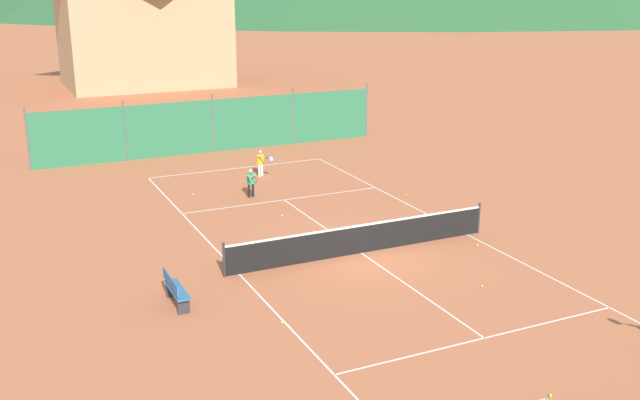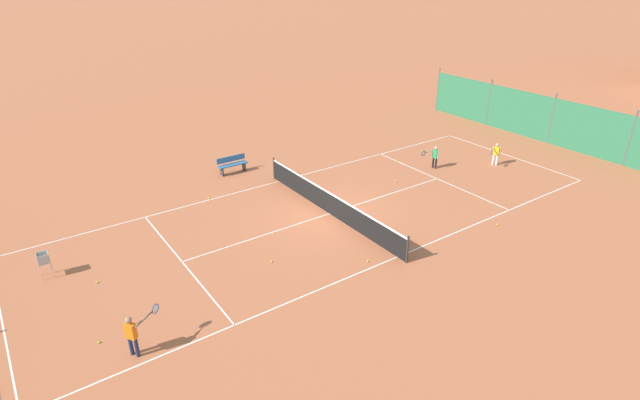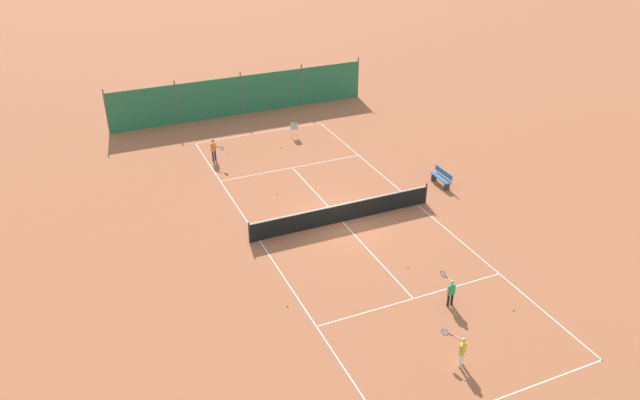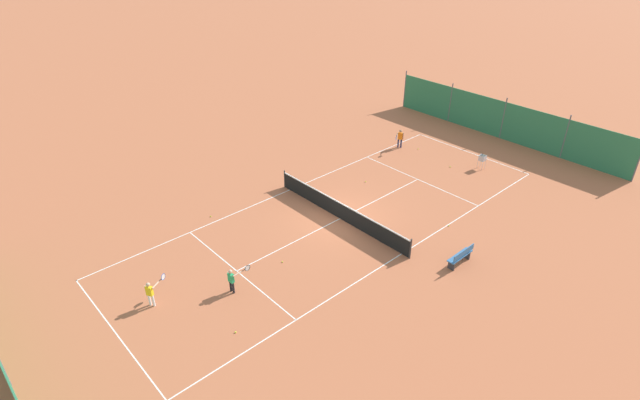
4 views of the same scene
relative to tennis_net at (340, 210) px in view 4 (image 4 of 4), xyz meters
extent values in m
plane|color=#B7603D|center=(0.00, 0.00, -0.50)|extent=(600.00, 600.00, 0.00)
cube|color=white|center=(0.00, 11.90, -0.50)|extent=(8.25, 0.05, 0.01)
cube|color=white|center=(0.00, -11.90, -0.50)|extent=(8.25, 0.05, 0.01)
cube|color=white|center=(-4.10, 0.00, -0.50)|extent=(0.05, 23.85, 0.01)
cube|color=white|center=(4.10, 0.00, -0.50)|extent=(0.05, 23.85, 0.01)
cube|color=white|center=(0.00, 6.40, -0.50)|extent=(8.20, 0.05, 0.01)
cube|color=white|center=(0.00, -6.40, -0.50)|extent=(8.20, 0.05, 0.01)
cube|color=white|center=(0.00, 0.00, -0.50)|extent=(0.05, 12.80, 0.01)
cylinder|color=#2D2D2D|center=(-4.55, 0.00, 0.03)|extent=(0.08, 0.08, 1.06)
cylinder|color=#2D2D2D|center=(4.55, 0.00, 0.03)|extent=(0.08, 0.08, 1.06)
cube|color=black|center=(0.00, 0.00, -0.04)|extent=(9.10, 0.02, 0.91)
cube|color=white|center=(0.00, 0.00, 0.43)|extent=(9.10, 0.04, 0.06)
cube|color=#2D754C|center=(0.00, -15.50, 0.80)|extent=(17.20, 0.04, 2.60)
cylinder|color=#59595E|center=(-8.60, -15.50, 0.95)|extent=(0.08, 0.08, 2.90)
cylinder|color=#59595E|center=(-4.30, -15.50, 0.95)|extent=(0.08, 0.08, 2.90)
cylinder|color=#59595E|center=(0.00, -15.50, 0.95)|extent=(0.08, 0.08, 2.90)
cylinder|color=#59595E|center=(4.30, -15.50, 0.95)|extent=(0.08, 0.08, 2.90)
cylinder|color=#59595E|center=(8.60, -15.50, 0.95)|extent=(0.08, 0.08, 2.90)
cylinder|color=black|center=(-0.96, 7.32, -0.23)|extent=(0.10, 0.10, 0.54)
cylinder|color=black|center=(-1.13, 7.30, -0.23)|extent=(0.10, 0.10, 0.54)
cube|color=#239E5B|center=(-1.04, 7.31, 0.25)|extent=(0.27, 0.17, 0.42)
sphere|color=tan|center=(-1.04, 7.31, 0.57)|extent=(0.17, 0.17, 0.17)
cylinder|color=tan|center=(-0.88, 7.32, 0.25)|extent=(0.06, 0.06, 0.42)
cylinder|color=tan|center=(-1.19, 7.09, 0.42)|extent=(0.09, 0.42, 0.06)
cylinder|color=black|center=(-1.17, 6.78, 0.42)|extent=(0.04, 0.19, 0.03)
torus|color=black|center=(-1.15, 6.55, 0.42)|extent=(0.04, 0.28, 0.28)
cylinder|color=silver|center=(-1.15, 6.55, 0.42)|extent=(0.02, 0.25, 0.25)
cylinder|color=#23284C|center=(3.60, -9.16, -0.20)|extent=(0.11, 0.11, 0.59)
cylinder|color=#23284C|center=(3.76, -9.06, -0.20)|extent=(0.11, 0.11, 0.59)
cube|color=orange|center=(3.68, -9.11, 0.32)|extent=(0.33, 0.29, 0.46)
sphere|color=#A37556|center=(3.68, -9.11, 0.67)|extent=(0.18, 0.18, 0.18)
cylinder|color=#A37556|center=(3.53, -9.21, 0.32)|extent=(0.07, 0.07, 0.46)
cylinder|color=#A37556|center=(3.71, -8.82, 0.50)|extent=(0.31, 0.42, 0.07)
cylinder|color=black|center=(3.52, -8.54, 0.50)|extent=(0.14, 0.19, 0.03)
torus|color=#1E4CB2|center=(3.39, -8.33, 0.50)|extent=(0.17, 0.25, 0.28)
cylinder|color=silver|center=(3.39, -8.33, 0.50)|extent=(0.14, 0.21, 0.25)
cylinder|color=white|center=(0.52, 10.21, -0.23)|extent=(0.10, 0.10, 0.55)
cylinder|color=white|center=(0.37, 10.12, -0.23)|extent=(0.10, 0.10, 0.55)
cube|color=yellow|center=(0.45, 10.16, 0.26)|extent=(0.30, 0.26, 0.42)
sphere|color=tan|center=(0.45, 10.16, 0.58)|extent=(0.17, 0.17, 0.17)
cylinder|color=tan|center=(0.59, 10.25, 0.26)|extent=(0.06, 0.06, 0.42)
cylinder|color=tan|center=(0.41, 9.90, 0.43)|extent=(0.26, 0.40, 0.06)
cylinder|color=black|center=(0.56, 9.63, 0.43)|extent=(0.12, 0.18, 0.03)
torus|color=#1E4CB2|center=(0.68, 9.42, 0.43)|extent=(0.16, 0.26, 0.28)
cylinder|color=silver|center=(0.68, 9.42, 0.43)|extent=(0.13, 0.22, 0.25)
sphere|color=#CCE033|center=(-0.37, -9.15, -0.47)|extent=(0.07, 0.07, 0.07)
sphere|color=#CCE033|center=(3.74, -1.08, -0.47)|extent=(0.07, 0.07, 0.07)
sphere|color=#CCE033|center=(-4.19, -3.57, -0.47)|extent=(0.07, 0.07, 0.07)
sphere|color=#CCE033|center=(4.65, 4.86, -0.47)|extent=(0.07, 0.07, 0.07)
sphere|color=#CCE033|center=(2.64, -9.80, -0.47)|extent=(0.07, 0.07, 0.07)
sphere|color=#CCE033|center=(1.83, -3.85, -0.47)|extent=(0.07, 0.07, 0.07)
sphere|color=#CCE033|center=(-0.87, 4.51, -0.47)|extent=(0.07, 0.07, 0.07)
sphere|color=#CCE033|center=(-3.08, 8.53, -0.47)|extent=(0.07, 0.07, 0.07)
cylinder|color=#B7B7BC|center=(-1.89, -10.57, -0.22)|extent=(0.02, 0.02, 0.55)
cylinder|color=#B7B7BC|center=(-1.55, -10.57, -0.22)|extent=(0.02, 0.02, 0.55)
cylinder|color=#B7B7BC|center=(-1.89, -10.23, -0.22)|extent=(0.02, 0.02, 0.55)
cylinder|color=#B7B7BC|center=(-1.55, -10.23, -0.22)|extent=(0.02, 0.02, 0.55)
cube|color=#B7B7BC|center=(-1.72, -10.40, 0.06)|extent=(0.34, 0.34, 0.02)
cube|color=#B7B7BC|center=(-1.72, -10.57, 0.22)|extent=(0.34, 0.02, 0.34)
cube|color=#B7B7BC|center=(-1.72, -10.23, 0.22)|extent=(0.34, 0.02, 0.34)
cube|color=#B7B7BC|center=(-1.89, -10.40, 0.22)|extent=(0.02, 0.34, 0.34)
cube|color=#B7B7BC|center=(-1.55, -10.40, 0.22)|extent=(0.02, 0.34, 0.34)
sphere|color=#CCE033|center=(-1.65, -10.47, 0.10)|extent=(0.07, 0.07, 0.07)
sphere|color=#CCE033|center=(-1.85, -10.36, 0.10)|extent=(0.07, 0.07, 0.07)
sphere|color=#CCE033|center=(-1.67, -10.28, 0.10)|extent=(0.07, 0.07, 0.07)
sphere|color=#CCE033|center=(-1.84, -10.28, 0.10)|extent=(0.07, 0.07, 0.07)
sphere|color=#CCE033|center=(-1.72, -10.36, 0.10)|extent=(0.07, 0.07, 0.07)
sphere|color=#CCE033|center=(-1.78, -10.41, 0.10)|extent=(0.07, 0.07, 0.07)
sphere|color=#CCE033|center=(-1.84, -10.51, 0.16)|extent=(0.07, 0.07, 0.07)
sphere|color=#CCE033|center=(-1.68, -10.42, 0.16)|extent=(0.07, 0.07, 0.07)
sphere|color=#CCE033|center=(-1.79, -10.31, 0.16)|extent=(0.07, 0.07, 0.07)
sphere|color=#CCE033|center=(-1.72, -10.52, 0.16)|extent=(0.07, 0.07, 0.07)
sphere|color=#CCE033|center=(-1.77, -10.40, 0.16)|extent=(0.07, 0.07, 0.07)
sphere|color=#CCE033|center=(-1.75, -10.40, 0.16)|extent=(0.07, 0.07, 0.07)
sphere|color=#CCE033|center=(-1.62, -10.31, 0.21)|extent=(0.07, 0.07, 0.07)
sphere|color=#CCE033|center=(-1.73, -10.30, 0.21)|extent=(0.07, 0.07, 0.07)
sphere|color=#CCE033|center=(-1.79, -10.27, 0.21)|extent=(0.07, 0.07, 0.07)
sphere|color=#CCE033|center=(-1.76, -10.30, 0.21)|extent=(0.07, 0.07, 0.07)
sphere|color=#CCE033|center=(-1.81, -10.31, 0.21)|extent=(0.07, 0.07, 0.07)
cube|color=#336699|center=(-6.30, -1.33, -0.06)|extent=(0.36, 1.50, 0.05)
cube|color=#336699|center=(-6.46, -1.33, 0.20)|extent=(0.04, 1.50, 0.28)
cube|color=#333338|center=(-6.30, -0.73, -0.28)|extent=(0.32, 0.06, 0.44)
cube|color=#333338|center=(-6.30, -1.93, -0.28)|extent=(0.32, 0.06, 0.44)
camera|label=1|loc=(-10.66, -19.63, 8.09)|focal=42.00mm
camera|label=2|loc=(14.87, -10.92, 9.05)|focal=28.00mm
camera|label=3|loc=(11.11, 22.66, 14.42)|focal=35.00mm
camera|label=4|loc=(-15.37, 15.37, 13.42)|focal=28.00mm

